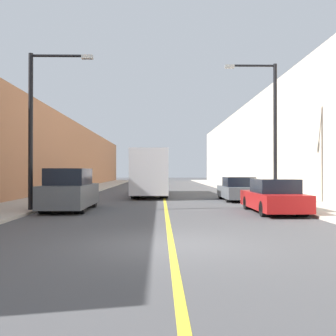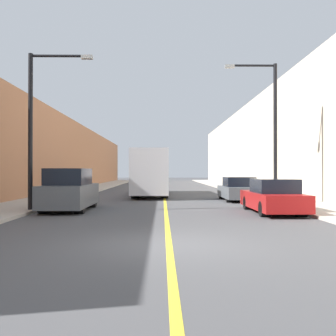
% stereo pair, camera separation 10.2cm
% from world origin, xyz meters
% --- Properties ---
extents(ground_plane, '(200.00, 200.00, 0.00)m').
position_xyz_m(ground_plane, '(0.00, 0.00, 0.00)').
color(ground_plane, '#474749').
extents(sidewalk_left, '(3.10, 72.00, 0.12)m').
position_xyz_m(sidewalk_left, '(-7.18, 30.00, 0.06)').
color(sidewalk_left, '#B2AA9E').
rests_on(sidewalk_left, ground).
extents(sidewalk_right, '(3.10, 72.00, 0.12)m').
position_xyz_m(sidewalk_right, '(7.18, 30.00, 0.06)').
color(sidewalk_right, '#B2AA9E').
rests_on(sidewalk_right, ground).
extents(building_row_left, '(4.00, 72.00, 6.75)m').
position_xyz_m(building_row_left, '(-10.73, 30.00, 3.38)').
color(building_row_left, '#B2724C').
rests_on(building_row_left, ground).
extents(building_row_right, '(4.00, 72.00, 8.87)m').
position_xyz_m(building_row_right, '(10.73, 30.00, 4.44)').
color(building_row_right, beige).
rests_on(building_row_right, ground).
extents(road_center_line, '(0.16, 72.00, 0.01)m').
position_xyz_m(road_center_line, '(0.00, 30.00, 0.00)').
color(road_center_line, gold).
rests_on(road_center_line, ground).
extents(bus, '(2.42, 10.90, 3.23)m').
position_xyz_m(bus, '(-0.97, 19.63, 1.73)').
color(bus, silver).
rests_on(bus, ground).
extents(parked_suv_left, '(1.89, 4.65, 1.91)m').
position_xyz_m(parked_suv_left, '(-4.39, 8.44, 0.88)').
color(parked_suv_left, '#51565B').
rests_on(parked_suv_left, ground).
extents(car_right_near, '(1.84, 4.79, 1.46)m').
position_xyz_m(car_right_near, '(4.60, 7.25, 0.66)').
color(car_right_near, maroon).
rests_on(car_right_near, ground).
extents(car_right_mid, '(1.89, 4.53, 1.44)m').
position_xyz_m(car_right_mid, '(4.47, 14.30, 0.65)').
color(car_right_mid, '#51565B').
rests_on(car_right_mid, ground).
extents(street_lamp_left, '(2.82, 0.24, 6.83)m').
position_xyz_m(street_lamp_left, '(-5.66, 7.72, 4.09)').
color(street_lamp_left, black).
rests_on(street_lamp_left, sidewalk_left).
extents(street_lamp_right, '(2.82, 0.24, 7.47)m').
position_xyz_m(street_lamp_right, '(5.68, 11.51, 4.41)').
color(street_lamp_right, black).
rests_on(street_lamp_right, sidewalk_right).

